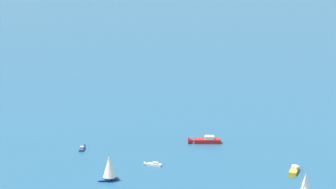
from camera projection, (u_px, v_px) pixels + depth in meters
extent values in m
cube|color=#B21E1E|center=(207.00, 141.00, 208.60)|extent=(8.49, 3.32, 1.33)
cone|color=#B21E1E|center=(191.00, 141.00, 208.60)|extent=(2.33, 2.82, 2.66)
cube|color=silver|center=(209.00, 137.00, 208.33)|extent=(3.07, 2.35, 1.00)
cube|color=white|center=(154.00, 165.00, 188.03)|extent=(4.31, 2.82, 0.66)
cone|color=white|center=(146.00, 164.00, 188.80)|extent=(1.49, 1.63, 1.32)
cube|color=silver|center=(155.00, 163.00, 187.80)|extent=(1.74, 1.54, 0.49)
ellipsoid|color=#23478C|center=(108.00, 179.00, 176.78)|extent=(6.33, 3.09, 0.85)
cylinder|color=#B2B2B7|center=(106.00, 165.00, 175.72)|extent=(0.14, 0.14, 7.02)
cone|color=white|center=(109.00, 166.00, 176.03)|extent=(4.05, 4.05, 5.96)
cube|color=#23478C|center=(82.00, 149.00, 202.05)|extent=(1.78, 4.35, 0.68)
cone|color=#23478C|center=(83.00, 146.00, 204.56)|extent=(1.46, 1.22, 1.35)
cube|color=gray|center=(82.00, 147.00, 201.60)|extent=(1.23, 1.58, 0.51)
cube|color=gold|center=(294.00, 171.00, 182.96)|extent=(4.26, 6.42, 0.98)
cone|color=gold|center=(292.00, 175.00, 179.50)|extent=(2.43, 2.23, 1.97)
cube|color=silver|center=(294.00, 167.00, 183.18)|extent=(2.30, 2.60, 0.74)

